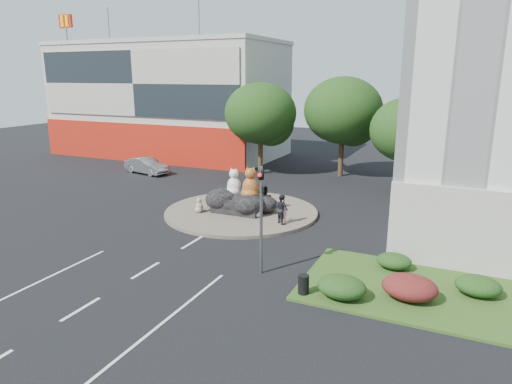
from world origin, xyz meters
TOP-DOWN VIEW (x-y plane):
  - ground at (0.00, 0.00)m, footprint 120.00×120.00m
  - roundabout_island at (0.00, 10.00)m, footprint 10.00×10.00m
  - rock_plinth at (0.00, 10.00)m, footprint 3.20×2.60m
  - shophouse_block at (-18.00, 27.91)m, footprint 25.20×12.30m
  - grass_verge at (12.00, 3.00)m, footprint 10.00×6.00m
  - tree_left at (-3.93, 22.06)m, footprint 6.46×6.46m
  - tree_mid at (3.07, 24.06)m, footprint 6.84×6.84m
  - tree_right at (9.07, 20.06)m, footprint 5.70×5.70m
  - hedge_near_green at (9.00, 1.00)m, footprint 2.00×1.60m
  - hedge_red at (11.50, 2.00)m, footprint 2.20×1.76m
  - hedge_mid_green at (14.00, 3.50)m, footprint 1.80×1.44m
  - hedge_back_green at (10.50, 4.80)m, footprint 1.60×1.28m
  - traffic_light at (5.10, 2.00)m, footprint 0.44×1.24m
  - street_lamp at (12.82, 8.00)m, footprint 2.34×0.22m
  - cat_white at (-0.61, 10.20)m, footprint 1.18×1.04m
  - cat_tabby at (0.72, 9.93)m, footprint 1.45×1.32m
  - kitten_calico at (-2.30, 8.51)m, footprint 0.62×0.54m
  - kitten_white at (1.53, 9.17)m, footprint 0.60×0.54m
  - pedestrian_pink at (3.44, 8.66)m, footprint 0.59×0.42m
  - pedestrian_dark at (3.40, 8.63)m, footprint 1.09×1.04m
  - parked_car at (-13.51, 17.56)m, footprint 4.77×2.47m
  - litter_bin at (7.50, 0.67)m, footprint 0.48×0.48m

SIDE VIEW (x-z plane):
  - ground at x=0.00m, z-range 0.00..0.00m
  - grass_verge at x=12.00m, z-range 0.00..0.12m
  - roundabout_island at x=0.00m, z-range 0.00..0.20m
  - hedge_back_green at x=10.50m, z-range 0.12..0.84m
  - litter_bin at x=7.50m, z-range 0.12..0.92m
  - hedge_mid_green at x=14.00m, z-range 0.12..0.93m
  - hedge_near_green at x=9.00m, z-range 0.12..1.02m
  - hedge_red at x=11.50m, z-range 0.12..1.11m
  - kitten_white at x=1.53m, z-range 0.20..1.09m
  - rock_plinth at x=0.00m, z-range 0.20..1.10m
  - kitten_calico at x=-2.30m, z-range 0.20..1.19m
  - parked_car at x=-13.51m, z-range 0.00..1.50m
  - pedestrian_pink at x=3.44m, z-range 0.20..1.74m
  - pedestrian_dark at x=3.40m, z-range 0.20..1.97m
  - cat_white at x=-0.61m, z-range 1.10..2.96m
  - cat_tabby at x=0.72m, z-range 1.10..3.22m
  - traffic_light at x=5.10m, z-range 1.12..6.12m
  - street_lamp at x=12.82m, z-range 0.52..8.58m
  - tree_right at x=9.07m, z-range 0.98..8.28m
  - tree_left at x=-3.93m, z-range 1.11..9.38m
  - tree_mid at x=3.07m, z-range 1.18..9.94m
  - shophouse_block at x=-18.00m, z-range -2.52..14.88m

